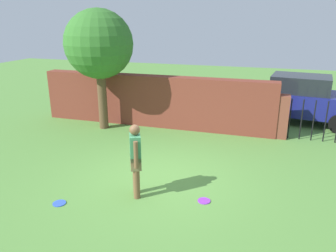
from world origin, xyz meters
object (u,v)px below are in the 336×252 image
(frisbee_purple, at_px, (204,201))
(tree, at_px, (99,45))
(person, at_px, (136,157))
(car, at_px, (299,99))
(frisbee_blue, at_px, (59,203))

(frisbee_purple, bearing_deg, tree, 138.81)
(person, relative_size, car, 0.37)
(tree, distance_m, frisbee_purple, 6.40)
(car, relative_size, frisbee_purple, 16.26)
(person, bearing_deg, frisbee_blue, 93.99)
(person, height_order, frisbee_blue, person)
(frisbee_purple, xyz_separation_m, frisbee_blue, (-2.87, -0.98, 0.00))
(car, bearing_deg, tree, 31.19)
(car, height_order, frisbee_purple, car)
(frisbee_blue, bearing_deg, frisbee_purple, 18.88)
(car, relative_size, frisbee_blue, 16.26)
(person, bearing_deg, tree, 10.38)
(car, bearing_deg, frisbee_blue, 63.83)
(frisbee_blue, bearing_deg, tree, 106.87)
(tree, distance_m, car, 7.40)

